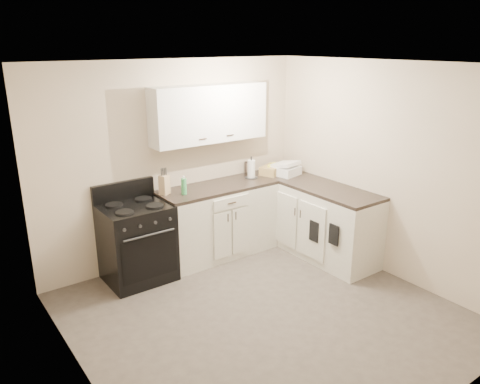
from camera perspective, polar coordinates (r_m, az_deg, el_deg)
floor at (r=5.00m, az=2.97°, el=-14.66°), size 3.60×3.60×0.00m
ceiling at (r=4.22m, az=3.54°, el=15.27°), size 3.60×3.60×0.00m
wall_back at (r=5.90m, az=-7.91°, el=3.60°), size 3.60×0.00×3.60m
wall_right at (r=5.72m, az=17.34°, el=2.50°), size 0.00×3.60×3.60m
wall_left at (r=3.67m, az=-19.27°, el=-6.33°), size 0.00×3.60×3.60m
wall_front at (r=3.38m, az=23.17°, el=-8.95°), size 3.60×0.00×3.60m
base_cabinets_back at (r=6.11m, az=-2.73°, el=-3.64°), size 1.55×0.60×0.90m
base_cabinets_right at (r=6.27m, az=8.83°, el=-3.24°), size 0.60×1.90×0.90m
countertop_back at (r=5.95m, az=-2.79°, el=0.57°), size 1.55×0.60×0.04m
countertop_right at (r=6.12m, az=9.04°, el=0.87°), size 0.60×1.90×0.04m
upper_cabinets at (r=5.87m, az=-3.75°, el=9.53°), size 1.55×0.30×0.70m
stove at (r=5.59m, az=-12.43°, el=-6.08°), size 0.75×0.64×0.91m
knife_block at (r=5.65m, az=-9.20°, el=0.87°), size 0.14×0.13×0.24m
paper_towel at (r=6.25m, az=1.38°, el=2.80°), size 0.10×0.10×0.24m
soap_bottle at (r=5.62m, az=-6.86°, el=0.69°), size 0.08×0.08×0.20m
picture_frame at (r=6.49m, az=1.18°, el=3.03°), size 0.14×0.09×0.17m
wicker_basket at (r=6.47m, az=3.90°, el=2.70°), size 0.40×0.35×0.11m
countertop_grill at (r=6.45m, az=5.64°, el=2.63°), size 0.39×0.37×0.12m
oven_mitt_near at (r=5.60m, az=11.36°, el=-5.13°), size 0.02×0.14×0.25m
oven_mitt_far at (r=5.82m, az=9.03°, el=-4.76°), size 0.02×0.15×0.26m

